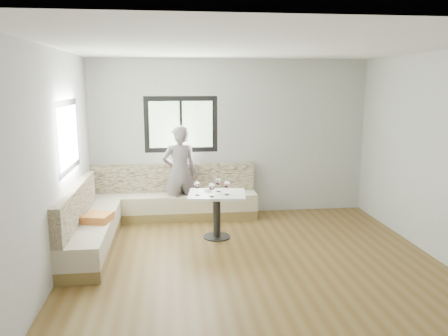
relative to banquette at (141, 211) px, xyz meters
The scene contains 9 objects.
room 2.42m from the banquette, 45.82° to the right, with size 5.01×5.01×2.81m.
banquette is the anchor object (origin of this frame).
table 1.29m from the banquette, 21.60° to the right, with size 0.94×0.77×0.71m.
person 0.98m from the banquette, 40.32° to the left, with size 0.61×0.40×1.67m, color slate.
olive_ramekin 1.18m from the banquette, 17.34° to the right, with size 0.11×0.11×0.04m.
wine_glass_a 1.17m from the banquette, 32.13° to the right, with size 0.10×0.10×0.22m.
wine_glass_b 1.39m from the banquette, 31.80° to the right, with size 0.10×0.10×0.22m.
wine_glass_c 1.55m from the banquette, 23.62° to the right, with size 0.10×0.10×0.22m.
wine_glass_d 1.39m from the banquette, 16.90° to the right, with size 0.10×0.10×0.22m.
Camera 1 is at (-1.06, -5.30, 2.37)m, focal length 35.00 mm.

